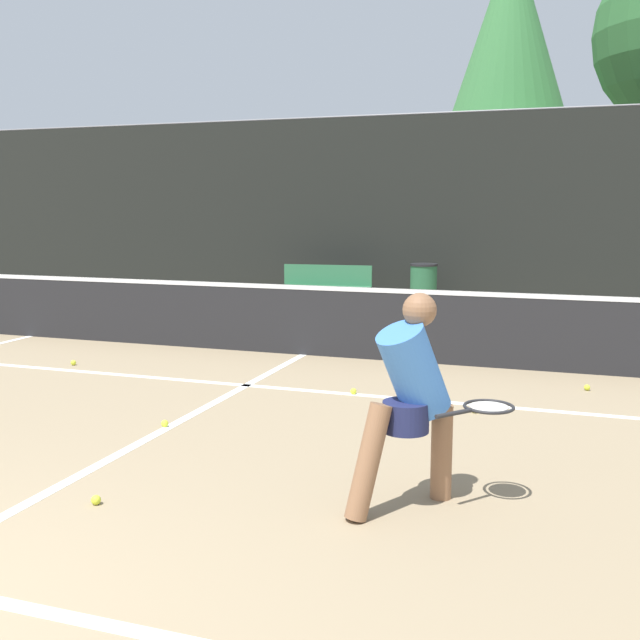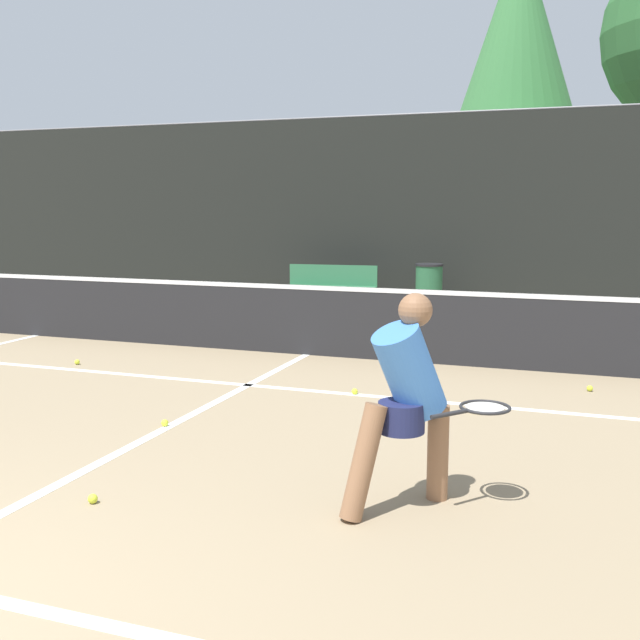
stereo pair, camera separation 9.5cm
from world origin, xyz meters
TOP-DOWN VIEW (x-y plane):
  - court_service_line at (0.00, 5.68)m, footprint 8.25×0.10m
  - court_center_mark at (0.00, 4.28)m, footprint 0.10×6.53m
  - net at (0.00, 7.54)m, footprint 11.09×0.09m
  - fence_back at (0.00, 12.86)m, footprint 24.00×0.06m
  - player_practicing at (2.47, 2.91)m, footprint 1.10×0.90m
  - tennis_ball_scattered_2 at (-0.04, 3.98)m, footprint 0.07×0.07m
  - tennis_ball_scattered_4 at (2.58, 5.38)m, footprint 0.07×0.07m
  - tennis_ball_scattered_6 at (3.63, 6.69)m, footprint 0.07×0.07m
  - tennis_ball_scattered_7 at (-2.53, 5.96)m, footprint 0.07×0.07m
  - tennis_ball_scattered_8 at (0.45, 2.25)m, footprint 0.07×0.07m
  - tennis_ball_scattered_9 at (1.25, 5.69)m, footprint 0.07×0.07m
  - courtside_bench at (-1.14, 11.94)m, footprint 1.78×0.55m
  - trash_bin at (0.75, 12.05)m, footprint 0.52×0.52m
  - parked_car at (4.54, 15.14)m, footprint 1.86×3.99m
  - floodlight_mast at (4.30, 19.61)m, footprint 1.10×0.24m
  - tree_west at (2.21, 19.09)m, footprint 3.80×3.80m
  - tree_east at (1.34, 21.11)m, footprint 3.62×3.62m
  - building_far at (0.00, 30.05)m, footprint 36.00×2.40m

SIDE VIEW (x-z plane):
  - court_service_line at x=0.00m, z-range 0.00..0.01m
  - court_center_mark at x=0.00m, z-range 0.00..0.01m
  - tennis_ball_scattered_2 at x=-0.04m, z-range 0.00..0.07m
  - tennis_ball_scattered_4 at x=2.58m, z-range 0.00..0.07m
  - tennis_ball_scattered_6 at x=3.63m, z-range 0.00..0.07m
  - tennis_ball_scattered_7 at x=-2.53m, z-range 0.00..0.07m
  - tennis_ball_scattered_8 at x=0.45m, z-range 0.00..0.07m
  - tennis_ball_scattered_9 at x=1.25m, z-range 0.00..0.07m
  - trash_bin at x=0.75m, z-range 0.00..0.93m
  - courtside_bench at x=-1.14m, z-range 0.04..0.90m
  - net at x=0.00m, z-range -0.02..1.05m
  - parked_car at x=4.54m, z-range -0.11..1.32m
  - player_practicing at x=2.47m, z-range 0.05..1.50m
  - fence_back at x=0.00m, z-range -0.01..3.78m
  - building_far at x=0.00m, z-range 0.00..5.58m
  - tree_west at x=2.21m, z-range 1.64..5.89m
  - floodlight_mast at x=4.30m, z-range 1.19..10.77m
  - tree_east at x=1.34m, z-range 1.99..11.64m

